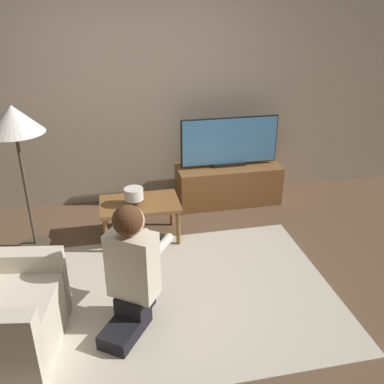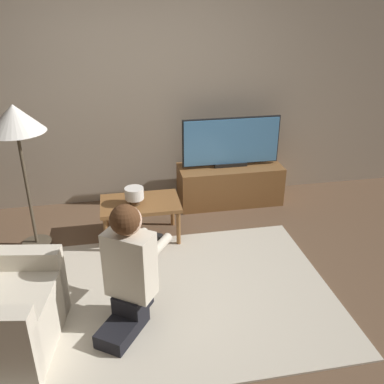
{
  "view_description": "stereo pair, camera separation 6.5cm",
  "coord_description": "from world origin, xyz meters",
  "px_view_note": "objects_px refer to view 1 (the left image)",
  "views": [
    {
      "loc": [
        -0.39,
        -2.74,
        2.26
      ],
      "look_at": [
        0.32,
        0.69,
        0.6
      ],
      "focal_mm": 40.0,
      "sensor_mm": 36.0,
      "label": 1
    },
    {
      "loc": [
        -0.33,
        -2.75,
        2.26
      ],
      "look_at": [
        0.32,
        0.69,
        0.6
      ],
      "focal_mm": 40.0,
      "sensor_mm": 36.0,
      "label": 2
    }
  ],
  "objects_px": {
    "table_lamp": "(134,195)",
    "person_kneeling": "(132,266)",
    "floor_lamp": "(14,125)",
    "coffee_table": "(140,207)",
    "tv": "(230,142)"
  },
  "relations": [
    {
      "from": "table_lamp",
      "to": "person_kneeling",
      "type": "bearing_deg",
      "value": -95.45
    },
    {
      "from": "floor_lamp",
      "to": "table_lamp",
      "type": "height_order",
      "value": "floor_lamp"
    },
    {
      "from": "floor_lamp",
      "to": "person_kneeling",
      "type": "bearing_deg",
      "value": -55.88
    },
    {
      "from": "coffee_table",
      "to": "table_lamp",
      "type": "xyz_separation_m",
      "value": [
        -0.05,
        -0.04,
        0.15
      ]
    },
    {
      "from": "tv",
      "to": "coffee_table",
      "type": "xyz_separation_m",
      "value": [
        -1.07,
        -0.63,
        -0.38
      ]
    },
    {
      "from": "tv",
      "to": "floor_lamp",
      "type": "height_order",
      "value": "floor_lamp"
    },
    {
      "from": "person_kneeling",
      "to": "table_lamp",
      "type": "relative_size",
      "value": 5.4
    },
    {
      "from": "tv",
      "to": "table_lamp",
      "type": "relative_size",
      "value": 6.12
    },
    {
      "from": "coffee_table",
      "to": "table_lamp",
      "type": "bearing_deg",
      "value": -144.79
    },
    {
      "from": "floor_lamp",
      "to": "table_lamp",
      "type": "relative_size",
      "value": 7.72
    },
    {
      "from": "floor_lamp",
      "to": "table_lamp",
      "type": "distance_m",
      "value": 1.21
    },
    {
      "from": "floor_lamp",
      "to": "table_lamp",
      "type": "xyz_separation_m",
      "value": [
        0.97,
        -0.1,
        -0.71
      ]
    },
    {
      "from": "person_kneeling",
      "to": "tv",
      "type": "bearing_deg",
      "value": -89.95
    },
    {
      "from": "coffee_table",
      "to": "floor_lamp",
      "type": "relative_size",
      "value": 0.55
    },
    {
      "from": "tv",
      "to": "person_kneeling",
      "type": "xyz_separation_m",
      "value": [
        -1.24,
        -1.83,
        -0.22
      ]
    }
  ]
}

